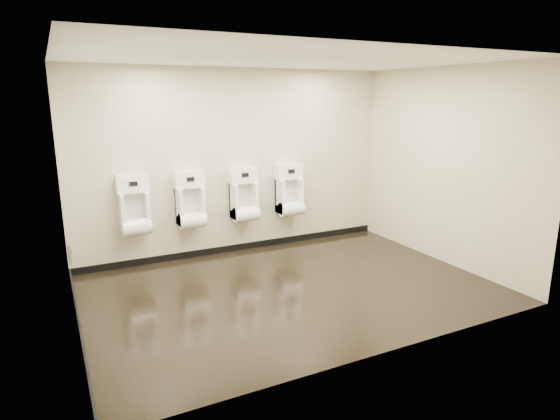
{
  "coord_description": "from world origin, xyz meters",
  "views": [
    {
      "loc": [
        -2.61,
        -4.89,
        2.38
      ],
      "look_at": [
        0.12,
        0.55,
        0.9
      ],
      "focal_mm": 30.0,
      "sensor_mm": 36.0,
      "label": 1
    }
  ],
  "objects_px": {
    "access_panel": "(69,252)",
    "urinal_0": "(135,209)",
    "urinal_1": "(191,204)",
    "urinal_2": "(244,198)",
    "urinal_3": "(289,194)"
  },
  "relations": [
    {
      "from": "urinal_1",
      "to": "access_panel",
      "type": "bearing_deg",
      "value": -166.38
    },
    {
      "from": "access_panel",
      "to": "urinal_2",
      "type": "bearing_deg",
      "value": 9.16
    },
    {
      "from": "access_panel",
      "to": "urinal_3",
      "type": "distance_m",
      "value": 3.34
    },
    {
      "from": "access_panel",
      "to": "urinal_1",
      "type": "bearing_deg",
      "value": 13.62
    },
    {
      "from": "access_panel",
      "to": "urinal_0",
      "type": "bearing_deg",
      "value": 24.68
    },
    {
      "from": "urinal_3",
      "to": "urinal_0",
      "type": "bearing_deg",
      "value": 180.0
    },
    {
      "from": "urinal_0",
      "to": "urinal_3",
      "type": "height_order",
      "value": "same"
    },
    {
      "from": "urinal_0",
      "to": "urinal_1",
      "type": "xyz_separation_m",
      "value": [
        0.79,
        0.0,
        0.0
      ]
    },
    {
      "from": "urinal_1",
      "to": "urinal_2",
      "type": "relative_size",
      "value": 1.0
    },
    {
      "from": "urinal_0",
      "to": "access_panel",
      "type": "bearing_deg",
      "value": -155.32
    },
    {
      "from": "access_panel",
      "to": "urinal_1",
      "type": "relative_size",
      "value": 0.31
    },
    {
      "from": "access_panel",
      "to": "urinal_0",
      "type": "distance_m",
      "value": 1.04
    },
    {
      "from": "urinal_1",
      "to": "urinal_2",
      "type": "bearing_deg",
      "value": 0.0
    },
    {
      "from": "urinal_2",
      "to": "urinal_3",
      "type": "xyz_separation_m",
      "value": [
        0.78,
        0.0,
        0.0
      ]
    },
    {
      "from": "access_panel",
      "to": "urinal_0",
      "type": "xyz_separation_m",
      "value": [
        0.88,
        0.41,
        0.37
      ]
    }
  ]
}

